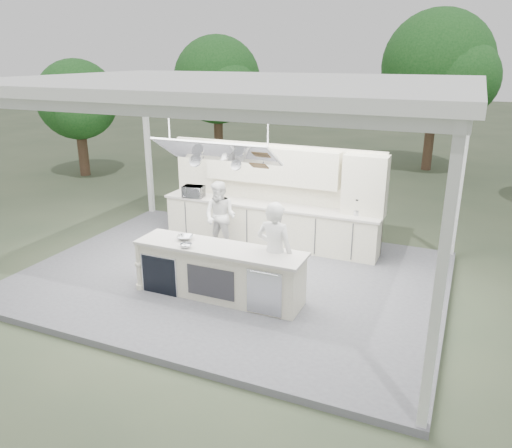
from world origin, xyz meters
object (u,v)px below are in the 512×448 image
at_px(demo_island, 219,272).
at_px(head_chef, 275,253).
at_px(back_counter, 269,223).
at_px(sous_chef, 220,217).

distance_m(demo_island, head_chef, 1.10).
bearing_deg(back_counter, head_chef, -65.99).
height_order(back_counter, head_chef, head_chef).
bearing_deg(demo_island, back_counter, 93.63).
height_order(back_counter, sous_chef, sous_chef).
bearing_deg(back_counter, demo_island, -86.37).
distance_m(back_counter, head_chef, 2.88).
relative_size(demo_island, head_chef, 1.69).
relative_size(head_chef, sous_chef, 1.18).
bearing_deg(sous_chef, demo_island, -60.94).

